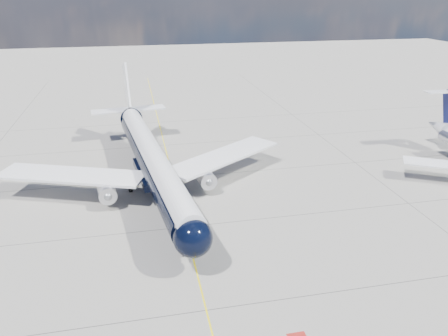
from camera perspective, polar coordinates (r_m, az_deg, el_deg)
The scene contains 3 objects.
ground at distance 71.14m, azimuth -7.11°, elevation 0.33°, with size 320.00×320.00×0.00m, color gray.
taxiway_centerline at distance 66.55m, azimuth -6.71°, elevation -1.26°, with size 0.16×160.00×0.01m, color yellow.
main_airliner at distance 62.08m, azimuth -9.48°, elevation 1.30°, with size 41.20×50.49×14.60m.
Camera 1 is at (-4.87, -35.76, 26.71)m, focal length 35.00 mm.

